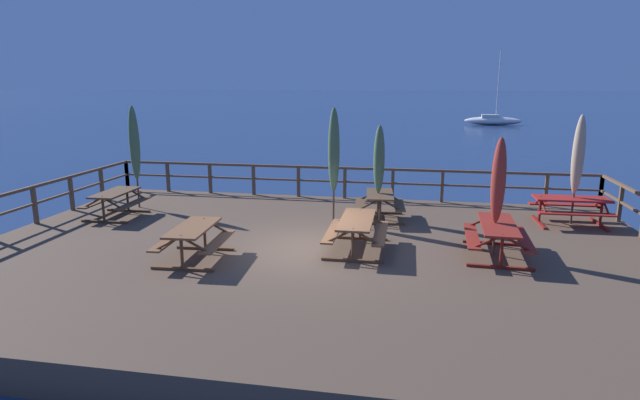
{
  "coord_description": "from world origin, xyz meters",
  "views": [
    {
      "loc": [
        2.27,
        -11.58,
        4.52
      ],
      "look_at": [
        0.0,
        0.86,
        1.64
      ],
      "focal_mm": 28.93,
      "sensor_mm": 36.0,
      "label": 1
    }
  ],
  "objects_px": {
    "picnic_table_back_left": "(357,227)",
    "picnic_table_back_right": "(380,201)",
    "patio_umbrella_short_front": "(498,181)",
    "picnic_table_mid_centre": "(193,236)",
    "picnic_table_mid_left": "(498,232)",
    "sailboat_distant": "(493,120)",
    "picnic_table_front_left": "(571,205)",
    "patio_umbrella_tall_back_left": "(334,151)",
    "patio_umbrella_short_back": "(379,160)",
    "patio_umbrella_tall_front": "(134,144)",
    "picnic_table_front_right": "(115,199)",
    "patio_umbrella_tall_mid_left": "(578,155)"
  },
  "relations": [
    {
      "from": "picnic_table_mid_left",
      "to": "sailboat_distant",
      "type": "height_order",
      "value": "sailboat_distant"
    },
    {
      "from": "patio_umbrella_tall_back_left",
      "to": "picnic_table_mid_left",
      "type": "bearing_deg",
      "value": -27.22
    },
    {
      "from": "picnic_table_back_left",
      "to": "picnic_table_mid_left",
      "type": "height_order",
      "value": "same"
    },
    {
      "from": "picnic_table_back_right",
      "to": "patio_umbrella_short_back",
      "type": "height_order",
      "value": "patio_umbrella_short_back"
    },
    {
      "from": "patio_umbrella_tall_front",
      "to": "patio_umbrella_short_front",
      "type": "bearing_deg",
      "value": -15.1
    },
    {
      "from": "picnic_table_front_right",
      "to": "patio_umbrella_tall_front",
      "type": "bearing_deg",
      "value": 88.9
    },
    {
      "from": "patio_umbrella_tall_back_left",
      "to": "patio_umbrella_short_back",
      "type": "relative_size",
      "value": 1.19
    },
    {
      "from": "picnic_table_back_right",
      "to": "patio_umbrella_short_front",
      "type": "relative_size",
      "value": 0.64
    },
    {
      "from": "picnic_table_back_left",
      "to": "picnic_table_back_right",
      "type": "xyz_separation_m",
      "value": [
        0.34,
        2.95,
        -0.01
      ]
    },
    {
      "from": "patio_umbrella_short_front",
      "to": "patio_umbrella_short_back",
      "type": "distance_m",
      "value": 3.98
    },
    {
      "from": "picnic_table_mid_centre",
      "to": "patio_umbrella_short_back",
      "type": "relative_size",
      "value": 0.68
    },
    {
      "from": "picnic_table_front_right",
      "to": "patio_umbrella_tall_back_left",
      "type": "relative_size",
      "value": 0.53
    },
    {
      "from": "patio_umbrella_tall_mid_left",
      "to": "patio_umbrella_short_back",
      "type": "distance_m",
      "value": 5.43
    },
    {
      "from": "picnic_table_back_left",
      "to": "picnic_table_front_left",
      "type": "distance_m",
      "value": 6.54
    },
    {
      "from": "patio_umbrella_short_front",
      "to": "patio_umbrella_short_back",
      "type": "bearing_deg",
      "value": 135.87
    },
    {
      "from": "patio_umbrella_tall_mid_left",
      "to": "patio_umbrella_short_front",
      "type": "relative_size",
      "value": 1.12
    },
    {
      "from": "picnic_table_back_left",
      "to": "patio_umbrella_short_back",
      "type": "xyz_separation_m",
      "value": [
        0.29,
        2.99,
        1.17
      ]
    },
    {
      "from": "patio_umbrella_tall_back_left",
      "to": "patio_umbrella_short_back",
      "type": "height_order",
      "value": "patio_umbrella_tall_back_left"
    },
    {
      "from": "patio_umbrella_tall_back_left",
      "to": "patio_umbrella_tall_mid_left",
      "type": "relative_size",
      "value": 1.06
    },
    {
      "from": "patio_umbrella_tall_front",
      "to": "patio_umbrella_tall_back_left",
      "type": "xyz_separation_m",
      "value": [
        6.4,
        -0.77,
        0.02
      ]
    },
    {
      "from": "picnic_table_front_left",
      "to": "picnic_table_mid_left",
      "type": "distance_m",
      "value": 3.99
    },
    {
      "from": "picnic_table_mid_centre",
      "to": "picnic_table_back_left",
      "type": "height_order",
      "value": "same"
    },
    {
      "from": "patio_umbrella_short_back",
      "to": "sailboat_distant",
      "type": "bearing_deg",
      "value": 78.15
    },
    {
      "from": "picnic_table_mid_centre",
      "to": "patio_umbrella_tall_back_left",
      "type": "relative_size",
      "value": 0.57
    },
    {
      "from": "picnic_table_mid_centre",
      "to": "picnic_table_back_right",
      "type": "relative_size",
      "value": 1.07
    },
    {
      "from": "picnic_table_mid_left",
      "to": "sailboat_distant",
      "type": "relative_size",
      "value": 0.28
    },
    {
      "from": "picnic_table_mid_left",
      "to": "patio_umbrella_tall_mid_left",
      "type": "distance_m",
      "value": 4.32
    },
    {
      "from": "picnic_table_back_left",
      "to": "patio_umbrella_tall_back_left",
      "type": "relative_size",
      "value": 0.64
    },
    {
      "from": "picnic_table_back_right",
      "to": "patio_umbrella_tall_back_left",
      "type": "bearing_deg",
      "value": -151.28
    },
    {
      "from": "sailboat_distant",
      "to": "picnic_table_mid_centre",
      "type": "bearing_deg",
      "value": -105.06
    },
    {
      "from": "picnic_table_back_left",
      "to": "picnic_table_front_left",
      "type": "xyz_separation_m",
      "value": [
        5.63,
        3.33,
        -0.0
      ]
    },
    {
      "from": "patio_umbrella_tall_front",
      "to": "patio_umbrella_short_back",
      "type": "relative_size",
      "value": 1.17
    },
    {
      "from": "picnic_table_front_left",
      "to": "sailboat_distant",
      "type": "bearing_deg",
      "value": 84.83
    },
    {
      "from": "picnic_table_back_right",
      "to": "patio_umbrella_short_front",
      "type": "xyz_separation_m",
      "value": [
        2.81,
        -2.74,
        1.18
      ]
    },
    {
      "from": "picnic_table_mid_centre",
      "to": "picnic_table_back_right",
      "type": "height_order",
      "value": "same"
    },
    {
      "from": "picnic_table_front_right",
      "to": "sailboat_distant",
      "type": "distance_m",
      "value": 48.75
    },
    {
      "from": "picnic_table_mid_centre",
      "to": "picnic_table_mid_left",
      "type": "bearing_deg",
      "value": 12.41
    },
    {
      "from": "picnic_table_front_left",
      "to": "patio_umbrella_short_back",
      "type": "distance_m",
      "value": 5.48
    },
    {
      "from": "picnic_table_back_left",
      "to": "patio_umbrella_tall_back_left",
      "type": "distance_m",
      "value": 2.87
    },
    {
      "from": "picnic_table_front_right",
      "to": "sailboat_distant",
      "type": "bearing_deg",
      "value": 69.64
    },
    {
      "from": "picnic_table_back_left",
      "to": "patio_umbrella_tall_mid_left",
      "type": "height_order",
      "value": "patio_umbrella_tall_mid_left"
    },
    {
      "from": "picnic_table_front_left",
      "to": "patio_umbrella_tall_mid_left",
      "type": "distance_m",
      "value": 1.39
    },
    {
      "from": "picnic_table_front_right",
      "to": "sailboat_distant",
      "type": "height_order",
      "value": "sailboat_distant"
    },
    {
      "from": "patio_umbrella_tall_mid_left",
      "to": "picnic_table_mid_centre",
      "type": "bearing_deg",
      "value": -152.81
    },
    {
      "from": "picnic_table_mid_left",
      "to": "patio_umbrella_short_back",
      "type": "height_order",
      "value": "patio_umbrella_short_back"
    },
    {
      "from": "picnic_table_front_left",
      "to": "picnic_table_back_right",
      "type": "xyz_separation_m",
      "value": [
        -5.29,
        -0.37,
        -0.01
      ]
    },
    {
      "from": "picnic_table_front_right",
      "to": "patio_umbrella_tall_mid_left",
      "type": "distance_m",
      "value": 13.2
    },
    {
      "from": "picnic_table_front_left",
      "to": "picnic_table_mid_centre",
      "type": "bearing_deg",
      "value": -153.02
    },
    {
      "from": "patio_umbrella_short_front",
      "to": "picnic_table_back_left",
      "type": "bearing_deg",
      "value": -176.1
    },
    {
      "from": "picnic_table_back_left",
      "to": "patio_umbrella_tall_front",
      "type": "distance_m",
      "value": 8.05
    }
  ]
}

